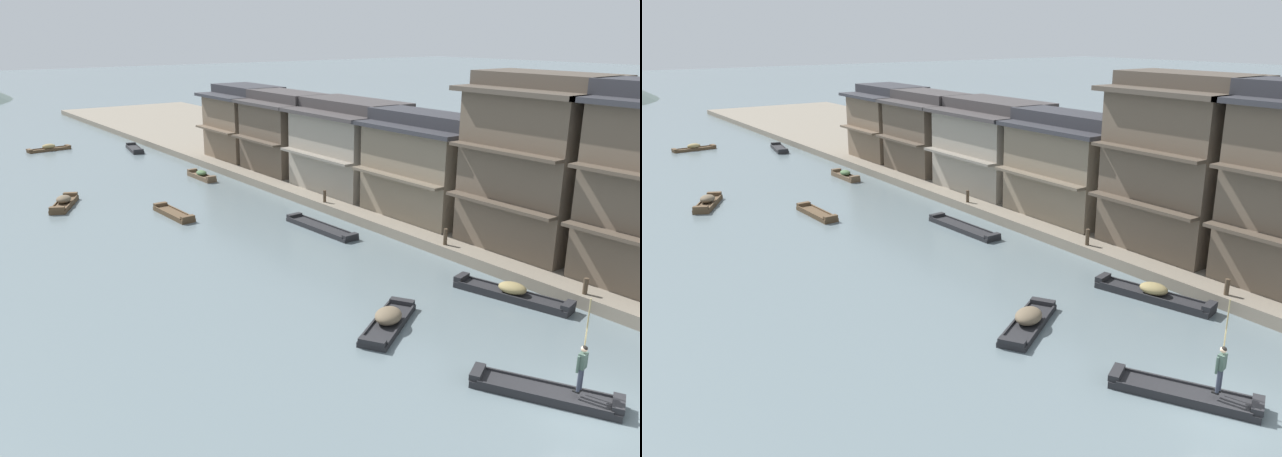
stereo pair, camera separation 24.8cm
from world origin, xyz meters
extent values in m
plane|color=slate|center=(0.00, 0.00, 0.00)|extent=(400.00, 400.00, 0.00)
cube|color=slate|center=(15.73, 30.00, 0.29)|extent=(18.00, 110.00, 0.58)
cube|color=#232326|center=(-0.27, 1.40, 0.12)|extent=(3.13, 4.59, 0.24)
cube|color=#232326|center=(-1.28, 3.31, 0.34)|extent=(1.04, 0.78, 0.21)
cube|color=#232326|center=(0.74, -0.51, 0.34)|extent=(1.04, 0.78, 0.21)
cube|color=#232326|center=(-0.72, 1.16, 0.28)|extent=(2.00, 3.68, 0.08)
cube|color=#232326|center=(0.18, 1.64, 0.28)|extent=(2.00, 3.68, 0.08)
cube|color=black|center=(0.10, 0.55, 0.48)|extent=(0.14, 0.24, 0.05)
cylinder|color=#333847|center=(0.11, 0.51, 0.89)|extent=(0.11, 0.11, 0.78)
cube|color=black|center=(0.27, 0.58, 0.48)|extent=(0.14, 0.24, 0.05)
cylinder|color=#333847|center=(0.28, 0.54, 0.89)|extent=(0.11, 0.11, 0.78)
cube|color=#384C42|center=(0.19, 0.53, 1.54)|extent=(0.35, 0.26, 0.52)
cylinder|color=#384C42|center=(-0.02, 0.54, 1.47)|extent=(0.08, 0.08, 0.56)
cylinder|color=#384C42|center=(0.39, 0.63, 1.47)|extent=(0.08, 0.08, 0.56)
sphere|color=#DBB28E|center=(0.19, 0.53, 1.94)|extent=(0.20, 0.20, 0.20)
sphere|color=black|center=(0.20, 0.52, 1.96)|extent=(0.18, 0.18, 0.18)
cylinder|color=tan|center=(0.47, 0.68, 1.99)|extent=(0.04, 0.04, 3.00)
cube|color=#232326|center=(-0.96, 8.13, 0.10)|extent=(4.21, 3.16, 0.20)
cube|color=#232326|center=(-2.64, 7.12, 0.30)|extent=(0.84, 1.07, 0.18)
cube|color=#232326|center=(0.72, 9.14, 0.30)|extent=(0.84, 1.07, 0.18)
cube|color=#232326|center=(-0.69, 7.68, 0.24)|extent=(3.24, 1.99, 0.08)
cube|color=#232326|center=(-1.23, 8.59, 0.24)|extent=(3.24, 1.99, 0.08)
ellipsoid|color=brown|center=(-0.96, 8.13, 0.49)|extent=(1.76, 1.62, 0.57)
cube|color=#232326|center=(4.43, 20.09, 0.11)|extent=(1.30, 5.61, 0.21)
cube|color=#232326|center=(4.32, 22.73, 0.31)|extent=(0.97, 0.40, 0.19)
cube|color=#232326|center=(4.54, 17.46, 0.31)|extent=(0.97, 0.40, 0.19)
cube|color=#232326|center=(3.94, 20.07, 0.25)|extent=(0.30, 5.07, 0.08)
cube|color=#232326|center=(4.92, 20.11, 0.25)|extent=(0.30, 5.07, 0.08)
cube|color=#232326|center=(4.91, 51.72, 0.12)|extent=(1.81, 4.53, 0.25)
cube|color=#232326|center=(5.29, 53.75, 0.36)|extent=(0.97, 0.52, 0.22)
cube|color=#232326|center=(4.54, 49.70, 0.36)|extent=(0.97, 0.52, 0.22)
cube|color=#232326|center=(4.45, 51.81, 0.29)|extent=(0.78, 3.87, 0.08)
cube|color=#232326|center=(5.38, 51.64, 0.29)|extent=(0.78, 3.87, 0.08)
cube|color=brown|center=(-1.38, 27.96, 0.12)|extent=(1.10, 4.22, 0.24)
cube|color=brown|center=(-1.46, 29.90, 0.34)|extent=(0.86, 0.39, 0.21)
cube|color=brown|center=(-1.31, 26.02, 0.34)|extent=(0.86, 0.39, 0.21)
cube|color=brown|center=(-1.81, 27.94, 0.28)|extent=(0.22, 3.69, 0.08)
cube|color=brown|center=(-0.95, 27.98, 0.28)|extent=(0.22, 3.69, 0.08)
cube|color=#232326|center=(5.27, 7.02, 0.13)|extent=(2.20, 5.30, 0.27)
cube|color=#232326|center=(4.69, 9.41, 0.39)|extent=(0.95, 0.56, 0.24)
cube|color=#232326|center=(5.85, 4.64, 0.39)|extent=(0.95, 0.56, 0.24)
cube|color=#232326|center=(4.83, 6.91, 0.31)|extent=(1.20, 4.59, 0.08)
cube|color=#232326|center=(5.71, 7.13, 0.31)|extent=(1.20, 4.59, 0.08)
ellipsoid|color=olive|center=(5.27, 7.02, 0.51)|extent=(1.16, 1.42, 0.49)
cube|color=brown|center=(-1.89, 56.56, 0.10)|extent=(4.05, 1.32, 0.19)
cube|color=brown|center=(-3.72, 56.40, 0.28)|extent=(0.44, 0.91, 0.17)
cube|color=brown|center=(-0.06, 56.72, 0.28)|extent=(0.44, 0.91, 0.17)
cube|color=brown|center=(-1.85, 56.11, 0.23)|extent=(3.47, 0.38, 0.08)
cube|color=brown|center=(-1.93, 57.01, 0.23)|extent=(3.47, 0.38, 0.08)
ellipsoid|color=olive|center=(-1.89, 56.56, 0.43)|extent=(1.31, 0.99, 0.49)
cube|color=brown|center=(4.74, 36.61, 0.13)|extent=(0.87, 3.58, 0.27)
cube|color=brown|center=(4.72, 38.24, 0.39)|extent=(0.75, 0.37, 0.24)
cube|color=brown|center=(4.76, 34.97, 0.39)|extent=(0.75, 0.37, 0.24)
cube|color=brown|center=(4.36, 36.60, 0.31)|extent=(0.11, 3.07, 0.08)
cube|color=brown|center=(5.11, 36.61, 0.31)|extent=(0.11, 3.07, 0.08)
ellipsoid|color=#4C6B42|center=(4.74, 36.61, 0.47)|extent=(0.76, 1.05, 0.41)
cube|color=brown|center=(-6.38, 34.34, 0.13)|extent=(2.80, 4.08, 0.26)
cube|color=brown|center=(-5.51, 36.00, 0.38)|extent=(0.98, 0.75, 0.24)
cube|color=brown|center=(-7.26, 32.67, 0.38)|extent=(0.98, 0.75, 0.24)
cube|color=brown|center=(-6.80, 34.55, 0.30)|extent=(1.73, 3.20, 0.08)
cube|color=brown|center=(-5.97, 34.12, 0.30)|extent=(1.73, 3.20, 0.08)
ellipsoid|color=brown|center=(-6.38, 34.34, 0.52)|extent=(1.41, 1.57, 0.51)
cube|color=#4D4135|center=(7.83, 3.99, 3.18)|extent=(0.70, 4.95, 0.16)
cube|color=#4D4135|center=(7.83, 3.99, 5.78)|extent=(0.70, 4.95, 0.16)
cube|color=brown|center=(10.81, 10.16, 4.48)|extent=(5.26, 6.17, 7.80)
cube|color=#4D4135|center=(7.83, 10.16, 3.18)|extent=(0.70, 6.17, 0.16)
cube|color=#4D4135|center=(7.83, 10.16, 5.78)|extent=(0.70, 6.17, 0.16)
cube|color=#4C4238|center=(10.81, 10.16, 8.50)|extent=(6.16, 7.07, 0.24)
cube|color=#4C4238|center=(10.81, 10.16, 8.97)|extent=(3.15, 7.07, 0.70)
cube|color=#7F705B|center=(10.30, 17.57, 3.18)|extent=(4.23, 7.02, 5.20)
cube|color=brown|center=(7.83, 17.57, 3.18)|extent=(0.70, 7.02, 0.16)
cube|color=#2D2D33|center=(10.30, 17.57, 5.90)|extent=(5.13, 7.92, 0.24)
cube|color=#2D2D33|center=(10.30, 17.57, 6.37)|extent=(2.54, 7.92, 0.70)
cube|color=gray|center=(11.15, 25.48, 3.18)|extent=(5.94, 7.44, 5.20)
cube|color=gray|center=(7.83, 25.48, 3.18)|extent=(0.70, 7.44, 0.16)
cube|color=#3D3838|center=(11.15, 25.48, 5.90)|extent=(6.84, 8.34, 0.24)
cube|color=#3D3838|center=(11.15, 25.48, 6.37)|extent=(3.57, 8.34, 0.70)
cube|color=brown|center=(10.72, 33.36, 3.18)|extent=(5.07, 6.28, 5.20)
cube|color=#4D4135|center=(7.83, 33.36, 3.18)|extent=(0.70, 6.28, 0.16)
cube|color=#3D3838|center=(10.72, 33.36, 5.90)|extent=(5.97, 7.18, 0.24)
cube|color=#3D3838|center=(10.72, 33.36, 6.37)|extent=(3.04, 7.18, 0.70)
cube|color=#75604C|center=(11.13, 40.10, 3.18)|extent=(5.90, 5.95, 5.20)
cube|color=brown|center=(7.83, 40.10, 3.18)|extent=(0.70, 5.95, 0.16)
cube|color=#2D2D33|center=(11.13, 40.10, 5.90)|extent=(6.80, 6.85, 0.24)
cube|color=#2D2D33|center=(11.13, 40.10, 6.37)|extent=(3.54, 6.85, 0.70)
cylinder|color=#473828|center=(7.08, 4.72, 0.94)|extent=(0.20, 0.20, 0.71)
cylinder|color=#473828|center=(7.08, 12.74, 1.01)|extent=(0.20, 0.20, 0.86)
cylinder|color=#473828|center=(7.08, 23.33, 0.97)|extent=(0.20, 0.20, 0.78)
camera|label=1|loc=(-16.65, -8.92, 11.27)|focal=35.83mm
camera|label=2|loc=(-16.45, -9.07, 11.27)|focal=35.83mm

